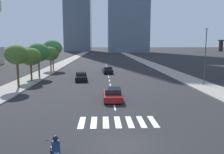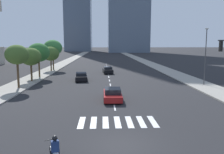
% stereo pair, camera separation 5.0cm
% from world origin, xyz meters
% --- Properties ---
extents(ground_plane, '(800.00, 800.00, 0.00)m').
position_xyz_m(ground_plane, '(0.00, 0.00, 0.00)').
color(ground_plane, '#232326').
extents(sidewalk_east, '(4.00, 260.00, 0.15)m').
position_xyz_m(sidewalk_east, '(12.90, 30.00, 0.07)').
color(sidewalk_east, gray).
rests_on(sidewalk_east, ground).
extents(sidewalk_west, '(4.00, 260.00, 0.15)m').
position_xyz_m(sidewalk_west, '(-12.90, 30.00, 0.07)').
color(sidewalk_west, gray).
rests_on(sidewalk_west, ground).
extents(crosswalk_near, '(5.85, 2.67, 0.01)m').
position_xyz_m(crosswalk_near, '(0.00, 4.00, 0.00)').
color(crosswalk_near, silver).
rests_on(crosswalk_near, ground).
extents(lane_divider_center, '(0.14, 50.00, 0.01)m').
position_xyz_m(lane_divider_center, '(0.00, 32.00, 0.00)').
color(lane_divider_center, silver).
rests_on(lane_divider_center, ground).
extents(motorcycle_lead, '(1.12, 2.04, 1.49)m').
position_xyz_m(motorcycle_lead, '(-3.45, -2.02, 0.58)').
color(motorcycle_lead, black).
rests_on(motorcycle_lead, ground).
extents(sedan_red_0, '(1.91, 4.42, 1.27)m').
position_xyz_m(sedan_red_0, '(-0.07, 10.95, 0.59)').
color(sedan_red_0, maroon).
rests_on(sedan_red_0, ground).
extents(sedan_black_1, '(2.12, 4.73, 1.32)m').
position_xyz_m(sedan_black_1, '(-0.05, 33.42, 0.61)').
color(sedan_black_1, black).
rests_on(sedan_black_1, ground).
extents(sedan_black_2, '(2.27, 4.71, 1.31)m').
position_xyz_m(sedan_black_2, '(-4.54, 24.18, 0.61)').
color(sedan_black_2, black).
rests_on(sedan_black_2, ground).
extents(street_lamp_east, '(0.50, 0.24, 7.87)m').
position_xyz_m(street_lamp_east, '(13.20, 18.84, 4.69)').
color(street_lamp_east, '#3F3F42').
rests_on(street_lamp_east, sidewalk_east).
extents(street_tree_nearest, '(2.98, 2.98, 5.59)m').
position_xyz_m(street_tree_nearest, '(-12.10, 17.51, 4.45)').
color(street_tree_nearest, '#4C3823').
rests_on(street_tree_nearest, sidewalk_west).
extents(street_tree_second, '(3.19, 3.19, 5.12)m').
position_xyz_m(street_tree_second, '(-12.10, 23.16, 3.89)').
color(street_tree_second, '#4C3823').
rests_on(street_tree_second, sidewalk_west).
extents(street_tree_third, '(3.78, 3.78, 5.84)m').
position_xyz_m(street_tree_third, '(-12.10, 27.63, 4.37)').
color(street_tree_third, '#4C3823').
rests_on(street_tree_third, sidewalk_west).
extents(street_tree_fourth, '(3.54, 3.54, 5.15)m').
position_xyz_m(street_tree_fourth, '(-12.10, 36.98, 3.78)').
color(street_tree_fourth, '#4C3823').
rests_on(street_tree_fourth, sidewalk_west).
extents(street_tree_fifth, '(4.13, 4.13, 6.60)m').
position_xyz_m(street_tree_fifth, '(-12.10, 39.26, 4.98)').
color(street_tree_fifth, '#4C3823').
rests_on(street_tree_fifth, sidewalk_west).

